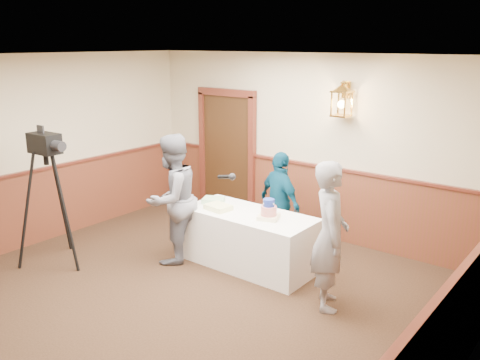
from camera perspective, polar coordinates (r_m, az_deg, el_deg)
The scene contains 10 objects.
ground at distance 5.85m, azimuth -11.09°, elevation -15.38°, with size 7.00×7.00×0.00m, color black.
room_shell at distance 5.57m, azimuth -8.74°, elevation 0.20°, with size 6.02×7.02×2.81m.
display_table at distance 6.90m, azimuth 1.03°, elevation -6.68°, with size 1.80×0.80×0.75m, color white.
tiered_cake at distance 6.53m, azimuth 3.24°, elevation -3.50°, with size 0.33×0.33×0.27m.
sheet_cake_yellow at distance 6.90m, azimuth -2.45°, elevation -3.07°, with size 0.33×0.25×0.07m, color #F2F995.
sheet_cake_green at distance 7.20m, azimuth -3.00°, elevation -2.28°, with size 0.29×0.23×0.07m, color #ABE7A3.
interviewer at distance 6.94m, azimuth -7.61°, elevation -2.14°, with size 1.53×0.89×1.78m.
baker at distance 5.79m, azimuth 10.06°, elevation -6.18°, with size 0.63×0.41×1.72m, color gray.
assistant_p at distance 7.29m, azimuth 4.51°, elevation -2.50°, with size 0.86×0.36×1.47m, color navy.
tv_camera_rig at distance 7.29m, azimuth -20.46°, elevation -2.80°, with size 0.71×0.66×1.81m.
Camera 1 is at (3.89, -3.21, 2.95)m, focal length 38.00 mm.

